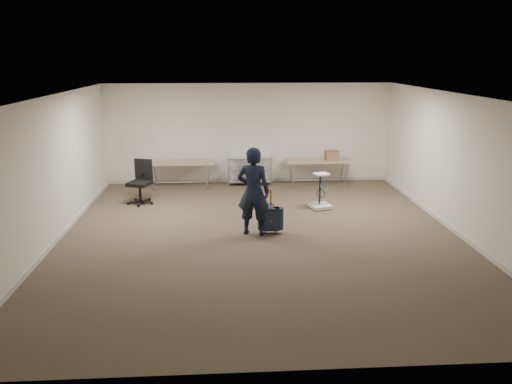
{
  "coord_description": "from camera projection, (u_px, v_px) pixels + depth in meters",
  "views": [
    {
      "loc": [
        -0.7,
        -9.48,
        3.52
      ],
      "look_at": [
        -0.07,
        0.3,
        0.84
      ],
      "focal_mm": 35.0,
      "sensor_mm": 36.0,
      "label": 1
    }
  ],
  "objects": [
    {
      "name": "wire_shelf",
      "position": [
        250.0,
        169.0,
        14.03
      ],
      "size": [
        1.22,
        0.47,
        0.8
      ],
      "color": "silver",
      "rests_on": "ground"
    },
    {
      "name": "room_shell",
      "position": [
        256.0,
        213.0,
        11.42
      ],
      "size": [
        8.0,
        9.0,
        9.0
      ],
      "color": "white",
      "rests_on": "ground"
    },
    {
      "name": "equipment_cart",
      "position": [
        321.0,
        199.0,
        11.87
      ],
      "size": [
        0.57,
        0.57,
        0.86
      ],
      "color": "beige",
      "rests_on": "ground"
    },
    {
      "name": "ground",
      "position": [
        260.0,
        236.0,
        10.1
      ],
      "size": [
        9.0,
        9.0,
        0.0
      ],
      "primitive_type": "plane",
      "color": "#413627",
      "rests_on": "ground"
    },
    {
      "name": "office_chair",
      "position": [
        141.0,
        190.0,
        12.26
      ],
      "size": [
        0.65,
        0.66,
        1.08
      ],
      "color": "black",
      "rests_on": "ground"
    },
    {
      "name": "cardboard_box",
      "position": [
        332.0,
        155.0,
        13.77
      ],
      "size": [
        0.39,
        0.31,
        0.27
      ],
      "primitive_type": "cube",
      "rotation": [
        0.0,
        0.0,
        0.11
      ],
      "color": "#9D6F49",
      "rests_on": "folding_table_right"
    },
    {
      "name": "folding_table_right",
      "position": [
        318.0,
        162.0,
        13.84
      ],
      "size": [
        1.8,
        0.75,
        0.73
      ],
      "color": "tan",
      "rests_on": "ground"
    },
    {
      "name": "folding_table_left",
      "position": [
        181.0,
        164.0,
        13.61
      ],
      "size": [
        1.8,
        0.75,
        0.73
      ],
      "color": "tan",
      "rests_on": "ground"
    },
    {
      "name": "suitcase",
      "position": [
        271.0,
        219.0,
        10.15
      ],
      "size": [
        0.34,
        0.2,
        0.92
      ],
      "color": "#161B32",
      "rests_on": "ground"
    },
    {
      "name": "person",
      "position": [
        253.0,
        191.0,
        9.96
      ],
      "size": [
        0.75,
        0.6,
        1.81
      ],
      "primitive_type": "imported",
      "rotation": [
        0.0,
        0.0,
        2.86
      ],
      "color": "black",
      "rests_on": "ground"
    }
  ]
}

